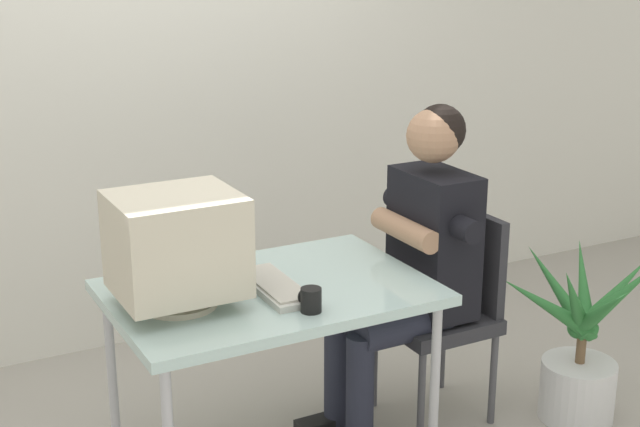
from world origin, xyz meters
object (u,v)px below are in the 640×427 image
crt_monitor (177,245)px  person_seated (414,256)px  office_chair (448,303)px  keyboard (275,286)px  desk_mug (311,300)px  desk (270,301)px  potted_plant (581,349)px

crt_monitor → person_seated: size_ratio=0.32×
office_chair → keyboard: bearing=-175.5°
crt_monitor → person_seated: 1.02m
crt_monitor → person_seated: (0.99, 0.04, -0.22)m
crt_monitor → desk_mug: bearing=-34.4°
desk → desk_mug: (0.03, -0.26, 0.10)m
keyboard → person_seated: size_ratio=0.32×
office_chair → desk_mug: (-0.80, -0.30, 0.28)m
desk → potted_plant: potted_plant is taller
desk_mug → keyboard: bearing=96.1°
desk → crt_monitor: (-0.34, -0.01, 0.27)m
keyboard → office_chair: size_ratio=0.49×
desk → keyboard: size_ratio=2.68×
desk → keyboard: (0.01, -0.03, 0.07)m
keyboard → potted_plant: (1.28, -0.24, -0.43)m
office_chair → desk_mug: bearing=-159.5°
crt_monitor → potted_plant: 1.77m
desk → person_seated: 0.65m
person_seated → potted_plant: (0.64, -0.31, -0.42)m
person_seated → desk_mug: (-0.62, -0.30, 0.04)m
person_seated → desk_mug: size_ratio=15.78×
desk → potted_plant: (1.29, -0.28, -0.36)m
desk_mug → desk: bearing=96.6°
potted_plant → desk_mug: bearing=179.5°
desk → potted_plant: size_ratio=1.48×
crt_monitor → person_seated: person_seated is taller
desk → crt_monitor: size_ratio=2.66×
office_chair → person_seated: (-0.18, -0.00, 0.24)m
desk → office_chair: bearing=2.3°
potted_plant → keyboard: bearing=169.2°
office_chair → person_seated: size_ratio=0.66×
keyboard → desk_mug: 0.23m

